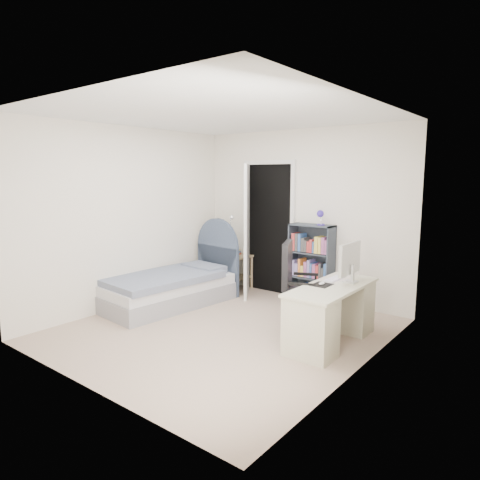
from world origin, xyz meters
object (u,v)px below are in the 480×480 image
Objects in this scene: bed at (174,286)px; office_chair at (298,284)px; floor_lamp at (231,262)px; nightstand at (235,263)px; bookcase at (312,266)px; desk at (332,311)px.

office_chair is (1.97, 0.11, 0.32)m from bed.
office_chair is at bearing -25.89° from floor_lamp.
bed is 3.09× the size of nightstand.
bookcase is (1.36, 0.08, 0.12)m from nightstand.
floor_lamp is 1.15× the size of office_chair.
bookcase reaches higher than office_chair.
floor_lamp is 1.85m from office_chair.
desk is (2.42, 0.08, 0.09)m from bed.
office_chair is at bearing 175.77° from desk.
nightstand is (0.14, 1.21, 0.16)m from bed.
bookcase reaches higher than nightstand.
desk is at bearing -4.23° from office_chair.
floor_lamp is at bearing 154.11° from office_chair.
bookcase is at bearing 3.42° from nightstand.
bed is 1.00m from floor_lamp.
bookcase is (1.20, 0.37, 0.03)m from floor_lamp.
floor_lamp is 0.92× the size of bookcase.
floor_lamp is at bearing -162.72° from bookcase.
bookcase is (1.51, 1.29, 0.28)m from bed.
bookcase is 1.53m from desk.
bed is 1.60× the size of floor_lamp.
nightstand is at bearing -176.58° from bookcase.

